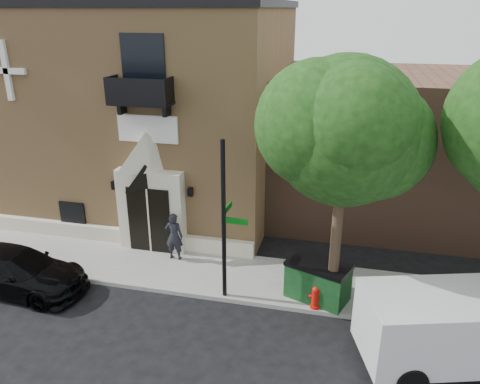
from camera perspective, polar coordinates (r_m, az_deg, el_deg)
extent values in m
plane|color=black|center=(16.51, -10.88, -11.87)|extent=(120.00, 120.00, 0.00)
cube|color=gray|center=(17.31, -5.83, -9.56)|extent=(42.00, 3.00, 0.15)
cube|color=tan|center=(22.82, -10.60, 9.83)|extent=(12.00, 10.00, 9.00)
cube|color=black|center=(22.38, -11.46, 21.56)|extent=(12.20, 10.20, 0.30)
cube|color=silver|center=(19.75, -15.65, -4.93)|extent=(12.00, 0.30, 0.60)
cube|color=silver|center=(18.26, -10.72, -2.21)|extent=(2.60, 0.55, 3.20)
pyramid|color=silver|center=(17.46, -11.24, 4.87)|extent=(2.60, 0.55, 1.50)
cube|color=black|center=(18.14, -11.01, -3.43)|extent=(1.70, 0.06, 2.60)
cube|color=silver|center=(18.11, -11.06, -3.48)|extent=(0.06, 0.04, 2.60)
cube|color=white|center=(17.42, -11.18, 7.57)|extent=(2.30, 0.10, 1.00)
cube|color=black|center=(16.87, -11.97, 10.55)|extent=(2.20, 0.90, 0.10)
cube|color=black|center=(16.41, -12.72, 11.79)|extent=(2.20, 0.06, 0.90)
cube|color=black|center=(17.26, -15.32, 12.02)|extent=(0.06, 0.90, 0.90)
cube|color=black|center=(16.38, -8.68, 12.04)|extent=(0.06, 0.90, 0.90)
cube|color=black|center=(17.07, -11.68, 14.78)|extent=(1.60, 0.08, 2.20)
cube|color=white|center=(19.98, -26.58, 13.07)|extent=(0.22, 0.14, 2.20)
cube|color=white|center=(19.98, -26.58, 13.07)|extent=(1.60, 0.14, 0.22)
cube|color=black|center=(20.31, -19.74, -2.51)|extent=(1.10, 0.10, 1.00)
cube|color=#E94E06|center=(20.33, -19.69, -2.47)|extent=(0.85, 0.06, 0.75)
cube|color=black|center=(18.71, -15.09, 0.81)|extent=(0.18, 0.18, 0.32)
cube|color=black|center=(17.50, -6.08, 0.01)|extent=(0.18, 0.18, 0.32)
cylinder|color=#38281C|center=(14.55, 11.54, -6.49)|extent=(0.32, 0.32, 4.20)
sphere|color=#13360E|center=(13.29, 12.68, 7.25)|extent=(4.20, 4.20, 4.20)
sphere|color=#13360E|center=(13.67, 15.97, 6.03)|extent=(3.36, 3.36, 3.36)
sphere|color=#13360E|center=(13.07, 9.64, 8.14)|extent=(3.57, 3.57, 3.57)
sphere|color=#13360E|center=(12.51, 13.67, 8.19)|extent=(3.15, 3.15, 3.15)
imported|color=black|center=(17.69, -25.60, -8.64)|extent=(5.07, 2.33, 1.44)
cube|color=silver|center=(13.99, 25.57, -14.38)|extent=(5.63, 3.52, 1.78)
cylinder|color=black|center=(13.13, 20.17, -20.86)|extent=(0.84, 0.48, 0.80)
cylinder|color=black|center=(14.54, 17.10, -15.75)|extent=(0.84, 0.48, 0.80)
cylinder|color=black|center=(14.51, -2.00, -3.70)|extent=(0.14, 0.14, 5.29)
cube|color=#075F10|center=(14.36, -0.50, -3.58)|extent=(0.75, 0.09, 0.19)
cube|color=#075F10|center=(14.73, -1.53, -1.99)|extent=(0.09, 0.75, 0.19)
cylinder|color=#BD1209|center=(15.41, 9.12, -13.56)|extent=(0.34, 0.34, 0.08)
cylinder|color=#BD1209|center=(15.25, 9.19, -12.63)|extent=(0.25, 0.25, 0.52)
sphere|color=#BD1209|center=(15.09, 9.25, -11.72)|extent=(0.25, 0.25, 0.25)
cylinder|color=#BD1209|center=(15.22, 9.20, -12.50)|extent=(0.43, 0.11, 0.11)
cube|color=#0F3715|center=(15.57, 9.46, -10.78)|extent=(2.17, 1.66, 1.17)
cube|color=black|center=(15.24, 9.61, -8.75)|extent=(2.23, 1.73, 0.13)
imported|color=#3F5B27|center=(18.44, -8.35, -6.17)|extent=(0.60, 0.52, 0.66)
imported|color=black|center=(17.62, -8.04, -5.36)|extent=(0.68, 0.45, 1.85)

